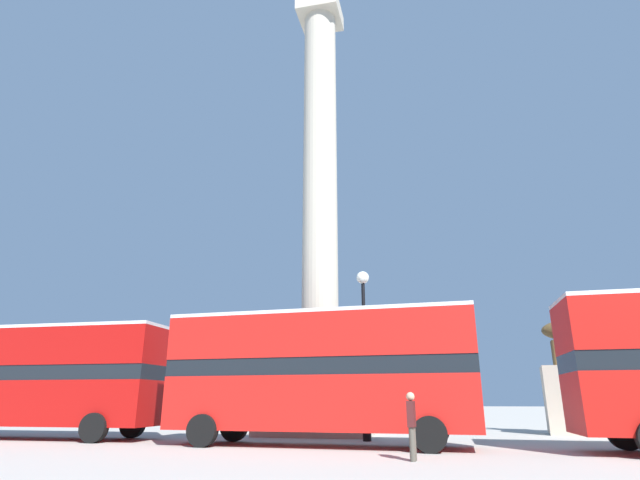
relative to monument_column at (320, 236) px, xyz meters
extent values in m
plane|color=#ADA89E|center=(0.00, 0.00, -9.05)|extent=(200.00, 200.00, 0.00)
cube|color=#BCB29E|center=(0.00, 0.00, -8.63)|extent=(4.76, 4.76, 0.85)
cube|color=#BCB29E|center=(0.00, 0.00, -7.78)|extent=(3.42, 3.42, 0.85)
cube|color=#BCB29E|center=(0.00, 0.00, -6.93)|extent=(2.09, 2.09, 0.85)
cylinder|color=#BCB29E|center=(0.00, 0.00, 3.23)|extent=(1.73, 1.73, 19.46)
cube|color=#BCB29E|center=(0.00, 0.00, 13.41)|extent=(2.33, 2.33, 0.90)
sphere|color=brown|center=(0.00, 0.00, 14.38)|extent=(1.04, 1.04, 1.04)
cube|color=red|center=(1.33, -5.76, -7.71)|extent=(10.26, 2.80, 1.68)
cube|color=black|center=(1.33, -5.76, -6.59)|extent=(10.25, 2.75, 0.55)
cube|color=red|center=(1.33, -5.76, -5.61)|extent=(10.26, 2.80, 1.42)
cube|color=silver|center=(1.33, -5.76, -4.84)|extent=(10.26, 2.80, 0.12)
cylinder|color=black|center=(4.93, -4.68, -8.55)|extent=(1.01, 0.34, 1.00)
cylinder|color=black|center=(4.84, -7.11, -8.55)|extent=(1.01, 0.34, 1.00)
cylinder|color=black|center=(-2.19, -4.42, -8.55)|extent=(1.01, 0.34, 1.00)
cylinder|color=black|center=(-2.28, -6.84, -8.55)|extent=(1.01, 0.34, 1.00)
cylinder|color=black|center=(10.53, -4.92, -8.55)|extent=(1.00, 0.31, 1.00)
cube|color=#A80F0C|center=(-10.39, -5.08, -7.73)|extent=(10.54, 2.76, 1.63)
cube|color=black|center=(-10.39, -5.08, -6.64)|extent=(10.54, 2.71, 0.55)
cube|color=#A80F0C|center=(-10.39, -5.08, -5.66)|extent=(10.54, 2.76, 1.41)
cube|color=silver|center=(-10.39, -5.08, -4.89)|extent=(10.54, 2.76, 0.12)
cylinder|color=black|center=(-6.76, -3.74, -8.55)|extent=(1.01, 0.33, 1.00)
cylinder|color=black|center=(-6.69, -6.21, -8.55)|extent=(1.01, 0.33, 1.00)
cube|color=#BCB29E|center=(11.13, 2.15, -7.62)|extent=(3.08, 2.38, 2.86)
ellipsoid|color=brown|center=(11.13, 2.15, -4.59)|extent=(2.48, 1.22, 0.92)
cone|color=brown|center=(12.26, 2.00, -4.18)|extent=(0.95, 0.62, 0.97)
cylinder|color=brown|center=(11.13, 2.15, -3.68)|extent=(0.36, 0.36, 0.90)
sphere|color=brown|center=(11.13, 2.15, -3.09)|extent=(0.28, 0.28, 0.28)
cylinder|color=brown|center=(11.92, 2.30, -5.62)|extent=(0.20, 0.20, 1.13)
cylinder|color=brown|center=(11.85, 1.80, -5.62)|extent=(0.20, 0.20, 1.13)
cylinder|color=brown|center=(10.40, 2.50, -5.62)|extent=(0.20, 0.20, 1.13)
cylinder|color=brown|center=(10.34, 2.00, -5.62)|extent=(0.20, 0.20, 1.13)
cylinder|color=black|center=(2.51, -3.26, -8.85)|extent=(0.31, 0.31, 0.40)
cylinder|color=black|center=(2.51, -3.26, -6.13)|extent=(0.14, 0.14, 5.83)
sphere|color=white|center=(2.51, -3.26, -2.97)|extent=(0.50, 0.50, 0.50)
cylinder|color=#4C473D|center=(4.45, -9.21, -8.66)|extent=(0.14, 0.14, 0.79)
cylinder|color=#4C473D|center=(4.47, -8.98, -8.66)|extent=(0.14, 0.14, 0.79)
cube|color=#471919|center=(4.46, -9.09, -7.95)|extent=(0.20, 0.44, 0.62)
sphere|color=tan|center=(4.46, -9.09, -7.53)|extent=(0.21, 0.21, 0.21)
camera|label=1|loc=(5.20, -22.56, -7.61)|focal=28.00mm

